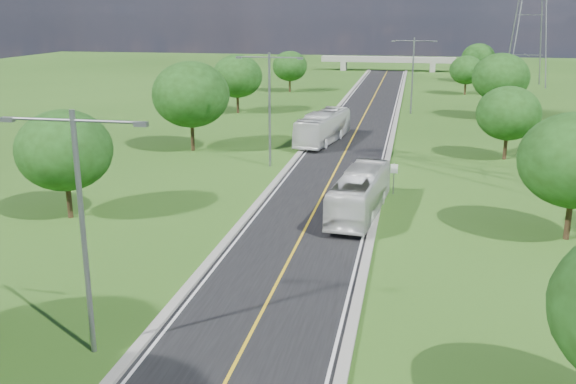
% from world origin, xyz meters
% --- Properties ---
extents(ground, '(260.00, 260.00, 0.00)m').
position_xyz_m(ground, '(0.00, 60.00, 0.00)').
color(ground, '#274C15').
rests_on(ground, ground).
extents(road, '(8.00, 150.00, 0.06)m').
position_xyz_m(road, '(0.00, 66.00, 0.03)').
color(road, black).
rests_on(road, ground).
extents(curb_left, '(0.50, 150.00, 0.22)m').
position_xyz_m(curb_left, '(-4.25, 66.00, 0.11)').
color(curb_left, gray).
rests_on(curb_left, ground).
extents(curb_right, '(0.50, 150.00, 0.22)m').
position_xyz_m(curb_right, '(4.25, 66.00, 0.11)').
color(curb_right, gray).
rests_on(curb_right, ground).
extents(speed_limit_sign, '(0.55, 0.09, 2.40)m').
position_xyz_m(speed_limit_sign, '(5.20, 37.98, 1.60)').
color(speed_limit_sign, slate).
rests_on(speed_limit_sign, ground).
extents(overpass, '(30.00, 3.00, 3.20)m').
position_xyz_m(overpass, '(0.00, 140.00, 2.41)').
color(overpass, gray).
rests_on(overpass, ground).
extents(streetlight_near_left, '(5.90, 0.25, 10.00)m').
position_xyz_m(streetlight_near_left, '(-6.00, 12.00, 5.94)').
color(streetlight_near_left, slate).
rests_on(streetlight_near_left, ground).
extents(streetlight_mid_left, '(5.90, 0.25, 10.00)m').
position_xyz_m(streetlight_mid_left, '(-6.00, 45.00, 5.94)').
color(streetlight_mid_left, slate).
rests_on(streetlight_mid_left, ground).
extents(streetlight_far_right, '(5.90, 0.25, 10.00)m').
position_xyz_m(streetlight_far_right, '(6.00, 78.00, 5.94)').
color(streetlight_far_right, slate).
rests_on(streetlight_far_right, ground).
extents(power_tower_far, '(9.00, 6.40, 28.00)m').
position_xyz_m(power_tower_far, '(26.00, 115.00, 14.01)').
color(power_tower_far, slate).
rests_on(power_tower_far, ground).
extents(tree_lb, '(6.30, 6.30, 7.33)m').
position_xyz_m(tree_lb, '(-16.00, 28.00, 4.64)').
color(tree_lb, black).
rests_on(tree_lb, ground).
extents(tree_lc, '(7.56, 7.56, 8.79)m').
position_xyz_m(tree_lc, '(-15.00, 50.00, 5.58)').
color(tree_lc, black).
rests_on(tree_lc, ground).
extents(tree_ld, '(6.72, 6.72, 7.82)m').
position_xyz_m(tree_ld, '(-17.00, 74.00, 4.95)').
color(tree_ld, black).
rests_on(tree_ld, ground).
extents(tree_le, '(5.88, 5.88, 6.84)m').
position_xyz_m(tree_le, '(-14.50, 98.00, 4.33)').
color(tree_le, black).
rests_on(tree_le, ground).
extents(tree_rb, '(6.72, 6.72, 7.82)m').
position_xyz_m(tree_rb, '(16.00, 30.00, 4.95)').
color(tree_rb, black).
rests_on(tree_rb, ground).
extents(tree_rc, '(5.88, 5.88, 6.84)m').
position_xyz_m(tree_rc, '(15.00, 52.00, 4.33)').
color(tree_rc, black).
rests_on(tree_rc, ground).
extents(tree_rd, '(7.14, 7.14, 8.30)m').
position_xyz_m(tree_rd, '(17.00, 76.00, 5.27)').
color(tree_rd, black).
rests_on(tree_rd, ground).
extents(tree_re, '(5.46, 5.46, 6.35)m').
position_xyz_m(tree_re, '(14.50, 100.00, 4.02)').
color(tree_re, black).
rests_on(tree_re, ground).
extents(tree_rf, '(6.30, 6.30, 7.33)m').
position_xyz_m(tree_rf, '(18.00, 120.00, 4.64)').
color(tree_rf, black).
rests_on(tree_rf, ground).
extents(bus_outbound, '(3.59, 11.02, 3.02)m').
position_xyz_m(bus_outbound, '(3.13, 32.21, 1.57)').
color(bus_outbound, silver).
rests_on(bus_outbound, road).
extents(bus_inbound, '(4.57, 11.88, 3.23)m').
position_xyz_m(bus_inbound, '(-2.82, 56.21, 1.67)').
color(bus_inbound, silver).
rests_on(bus_inbound, road).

